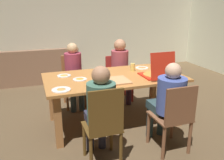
% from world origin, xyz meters
% --- Properties ---
extents(ground_plane, '(20.00, 20.00, 0.00)m').
position_xyz_m(ground_plane, '(0.00, 0.00, 0.00)').
color(ground_plane, brown).
extents(back_wall, '(7.64, 0.12, 2.80)m').
position_xyz_m(back_wall, '(0.00, 3.33, 1.40)').
color(back_wall, beige).
rests_on(back_wall, ground).
extents(dining_table, '(2.10, 1.09, 0.78)m').
position_xyz_m(dining_table, '(0.00, 0.00, 0.67)').
color(dining_table, '#BA763A').
rests_on(dining_table, ground).
extents(chair_0, '(0.41, 0.40, 0.98)m').
position_xyz_m(chair_0, '(-0.47, -0.98, 0.54)').
color(chair_0, brown).
rests_on(chair_0, ground).
extents(person_0, '(0.33, 0.48, 1.19)m').
position_xyz_m(person_0, '(-0.47, -0.84, 0.71)').
color(person_0, '#2D2D41').
rests_on(person_0, ground).
extents(chair_1, '(0.46, 0.45, 0.86)m').
position_xyz_m(chair_1, '(0.43, 0.96, 0.47)').
color(chair_1, '#AA2E27').
rests_on(chair_1, ground).
extents(person_1, '(0.33, 0.49, 1.21)m').
position_xyz_m(person_1, '(0.43, 0.83, 0.72)').
color(person_1, '#422B41').
rests_on(person_1, ground).
extents(chair_2, '(0.44, 0.46, 0.93)m').
position_xyz_m(chair_2, '(0.43, -1.01, 0.50)').
color(chair_2, brown).
rests_on(chair_2, ground).
extents(person_2, '(0.36, 0.57, 1.16)m').
position_xyz_m(person_2, '(0.43, -0.85, 0.69)').
color(person_2, '#2D4448').
rests_on(person_2, ground).
extents(chair_3, '(0.39, 0.44, 0.93)m').
position_xyz_m(chair_3, '(-0.47, 0.96, 0.50)').
color(chair_3, '#9C6135').
rests_on(chair_3, ground).
extents(person_3, '(0.30, 0.47, 1.19)m').
position_xyz_m(person_3, '(-0.47, 0.82, 0.69)').
color(person_3, '#30424A').
rests_on(person_3, ground).
extents(pizza_box_0, '(0.39, 0.46, 0.41)m').
position_xyz_m(pizza_box_0, '(0.59, -0.25, 0.84)').
color(pizza_box_0, red).
rests_on(pizza_box_0, dining_table).
extents(pizza_box_1, '(0.37, 0.37, 0.02)m').
position_xyz_m(pizza_box_1, '(-0.07, -0.25, 0.79)').
color(pizza_box_1, tan).
rests_on(pizza_box_1, dining_table).
extents(plate_0, '(0.21, 0.21, 0.03)m').
position_xyz_m(plate_0, '(-0.72, 0.26, 0.79)').
color(plate_0, white).
rests_on(plate_0, dining_table).
extents(plate_1, '(0.24, 0.24, 0.03)m').
position_xyz_m(plate_1, '(-0.85, -0.37, 0.79)').
color(plate_1, white).
rests_on(plate_1, dining_table).
extents(plate_2, '(0.20, 0.20, 0.03)m').
position_xyz_m(plate_2, '(-0.53, 0.00, 0.79)').
color(plate_2, white).
rests_on(plate_2, dining_table).
extents(plate_3, '(0.22, 0.22, 0.03)m').
position_xyz_m(plate_3, '(0.61, 0.29, 0.79)').
color(plate_3, white).
rests_on(plate_3, dining_table).
extents(drinking_glass_0, '(0.06, 0.06, 0.15)m').
position_xyz_m(drinking_glass_0, '(0.84, 0.23, 0.85)').
color(drinking_glass_0, '#DFC75A').
rests_on(drinking_glass_0, dining_table).
extents(drinking_glass_1, '(0.07, 0.07, 0.13)m').
position_xyz_m(drinking_glass_1, '(0.39, 0.18, 0.84)').
color(drinking_glass_1, '#E6CA62').
rests_on(drinking_glass_1, dining_table).
extents(couch, '(1.88, 0.86, 0.83)m').
position_xyz_m(couch, '(-1.02, 2.70, 0.29)').
color(couch, '#8E674C').
rests_on(couch, ground).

